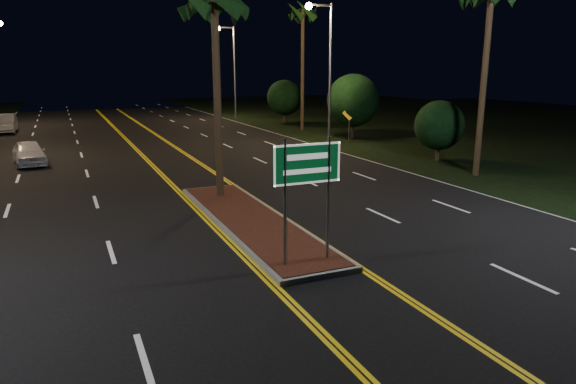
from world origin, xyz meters
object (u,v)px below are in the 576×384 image
palm_median (214,2)px  car_near (29,151)px  shrub_far (284,98)px  streetlight_right_mid (325,58)px  median_island (251,221)px  shrub_mid (353,100)px  highway_sign (307,176)px  car_far (5,122)px  palm_right_far (303,14)px  shrub_near (439,125)px  warning_sign (349,118)px  streetlight_right_far (231,61)px

palm_median → car_near: bearing=122.3°
shrub_far → streetlight_right_mid: bearing=-102.8°
median_island → shrub_mid: (14.00, 17.00, 2.64)m
highway_sign → car_near: highway_sign is taller
car_far → palm_right_far: bearing=-19.5°
highway_sign → shrub_far: (13.80, 33.20, -0.07)m
shrub_far → car_near: (-20.93, -14.25, -1.60)m
streetlight_right_mid → shrub_far: size_ratio=2.27×
highway_sign → shrub_near: bearing=39.7°
highway_sign → warning_sign: 23.85m
median_island → car_far: bearing=107.0°
streetlight_right_mid → shrub_near: bearing=-70.2°
median_island → car_far: car_far is taller
highway_sign → palm_right_far: 30.81m
shrub_near → shrub_far: (0.30, 22.00, 0.39)m
streetlight_right_far → warning_sign: bearing=-82.9°
median_island → shrub_far: bearing=64.6°
shrub_mid → car_near: shrub_mid is taller
streetlight_right_far → palm_median: 33.28m
median_island → shrub_mid: size_ratio=2.22×
highway_sign → palm_median: palm_median is taller
palm_right_far → shrub_far: 9.13m
streetlight_right_far → palm_right_far: size_ratio=0.87×
palm_right_far → car_near: size_ratio=2.33×
palm_median → shrub_far: bearing=61.6°
shrub_near → warning_sign: shrub_near is taller
warning_sign → shrub_near: bearing=-73.1°
palm_median → car_far: size_ratio=1.65×
highway_sign → streetlight_right_mid: streetlight_right_mid is taller
highway_sign → shrub_mid: bearing=56.6°
palm_right_far → warning_sign: size_ratio=4.16×
shrub_near → palm_right_far: bearing=92.5°
streetlight_right_far → car_near: 27.36m
shrub_near → shrub_mid: shrub_mid is taller
car_far → car_near: bearing=-81.4°
shrub_far → car_near: bearing=-145.8°
highway_sign → shrub_far: shrub_far is taller
streetlight_right_far → car_far: 21.05m
shrub_far → median_island: bearing=-115.4°
median_island → palm_right_far: palm_right_far is taller
palm_right_far → car_far: (-22.30, 8.08, -8.30)m
median_island → warning_sign: 20.50m
median_island → highway_sign: (0.00, -4.20, 2.32)m
streetlight_right_mid → streetlight_right_far: same height
streetlight_right_far → car_far: (-20.11, -3.92, -4.82)m
shrub_far → car_far: 23.44m
streetlight_right_far → shrub_mid: (3.39, -18.00, -2.93)m
palm_median → car_near: palm_median is taller
palm_right_far → car_far: 25.13m
highway_sign → streetlight_right_mid: bearing=61.1°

